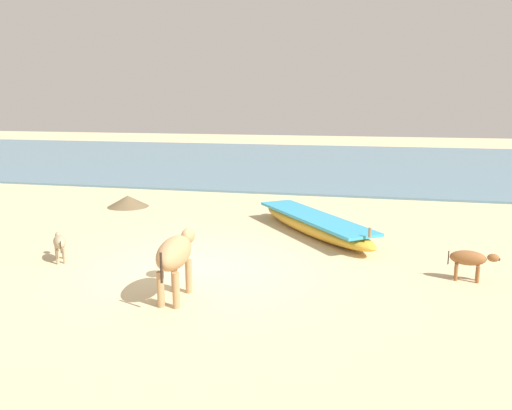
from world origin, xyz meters
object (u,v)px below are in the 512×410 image
at_px(fishing_boat_1, 314,224).
at_px(calf_near_dun, 59,243).
at_px(cow_adult_tan, 175,254).
at_px(calf_far_brown, 470,259).

distance_m(fishing_boat_1, calf_near_dun, 5.97).
xyz_separation_m(fishing_boat_1, cow_adult_tan, (-1.77, -4.81, 0.52)).
distance_m(cow_adult_tan, calf_far_brown, 5.36).
bearing_deg(calf_far_brown, fishing_boat_1, 145.92).
bearing_deg(cow_adult_tan, fishing_boat_1, -23.50).
height_order(fishing_boat_1, calf_near_dun, fishing_boat_1).
bearing_deg(fishing_boat_1, calf_near_dun, -92.70).
relative_size(fishing_boat_1, calf_near_dun, 5.86).
bearing_deg(calf_near_dun, cow_adult_tan, -151.30).
relative_size(cow_adult_tan, calf_far_brown, 1.87).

